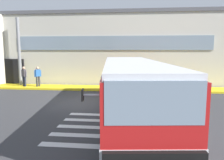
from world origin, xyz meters
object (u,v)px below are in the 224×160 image
at_px(safety_bollard_yellow, 140,87).
at_px(bus_main_foreground, 131,90).
at_px(passenger_by_doorway, 38,75).
at_px(entry_support_column, 19,52).
at_px(passenger_near_column, 24,75).

bearing_deg(safety_bollard_yellow, bus_main_foreground, -95.45).
relative_size(bus_main_foreground, passenger_by_doorway, 7.03).
height_order(entry_support_column, passenger_by_doorway, entry_support_column).
height_order(passenger_near_column, passenger_by_doorway, same).
relative_size(passenger_near_column, passenger_by_doorway, 1.00).
distance_m(passenger_by_doorway, safety_bollard_yellow, 8.66).
height_order(entry_support_column, bus_main_foreground, entry_support_column).
bearing_deg(passenger_by_doorway, safety_bollard_yellow, -6.90).
bearing_deg(entry_support_column, bus_main_foreground, -38.31).
height_order(passenger_near_column, safety_bollard_yellow, passenger_near_column).
xyz_separation_m(passenger_by_doorway, safety_bollard_yellow, (8.58, -1.04, -0.63)).
xyz_separation_m(entry_support_column, passenger_near_column, (0.80, -0.88, -1.98)).
bearing_deg(passenger_near_column, safety_bollard_yellow, -5.40).
xyz_separation_m(bus_main_foreground, passenger_by_doorway, (-8.00, 7.11, -0.26)).
xyz_separation_m(entry_support_column, bus_main_foreground, (9.96, -7.87, -1.72)).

